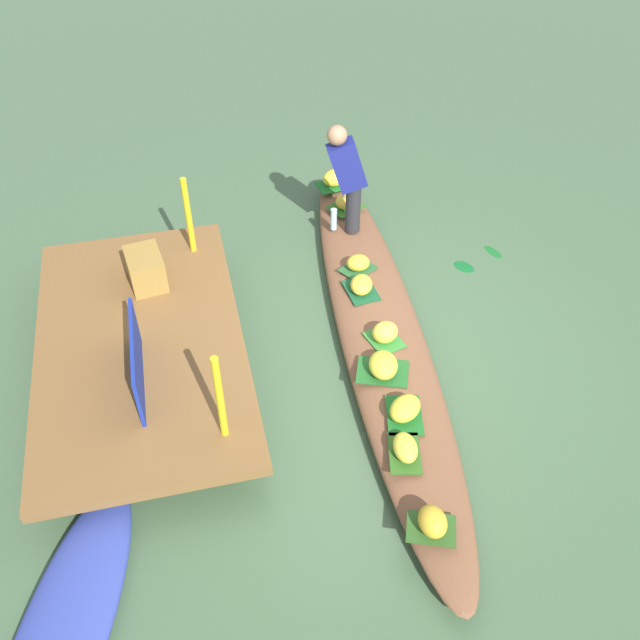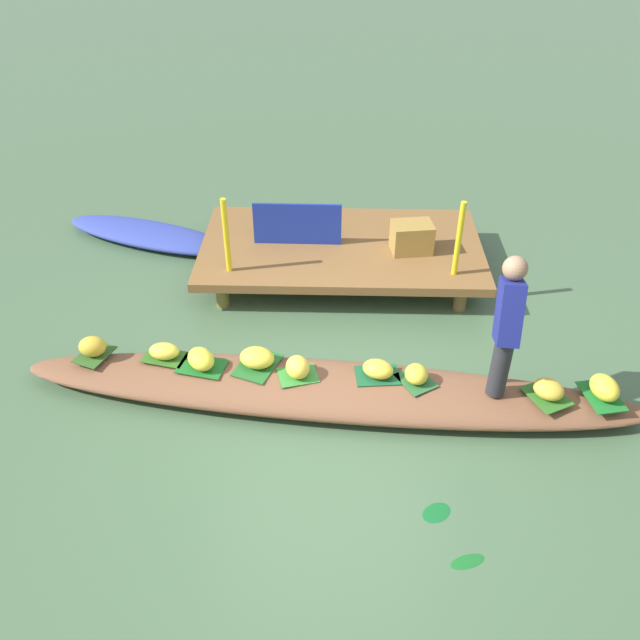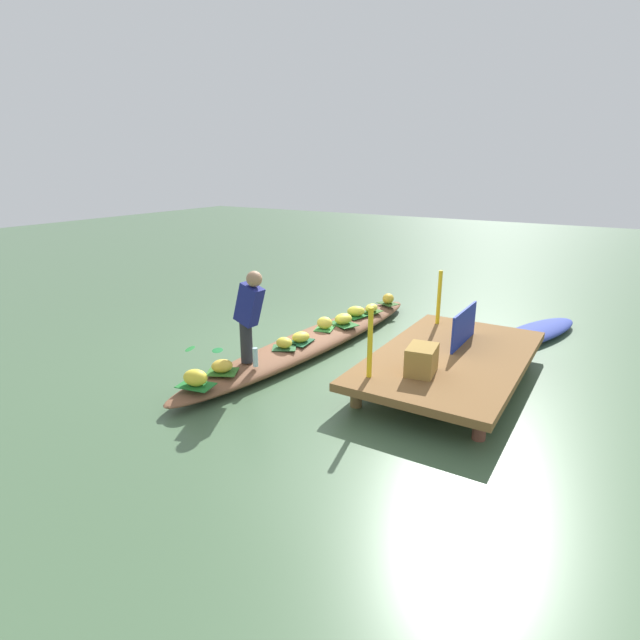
{
  "view_description": "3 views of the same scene",
  "coord_description": "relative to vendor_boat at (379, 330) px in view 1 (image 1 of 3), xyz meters",
  "views": [
    {
      "loc": [
        -4.54,
        1.65,
        4.73
      ],
      "look_at": [
        0.07,
        0.56,
        0.31
      ],
      "focal_mm": 39.41,
      "sensor_mm": 36.0,
      "label": 1
    },
    {
      "loc": [
        0.06,
        -4.36,
        4.1
      ],
      "look_at": [
        -0.09,
        0.67,
        0.41
      ],
      "focal_mm": 36.79,
      "sensor_mm": 36.0,
      "label": 2
    },
    {
      "loc": [
        6.24,
        3.93,
        2.75
      ],
      "look_at": [
        -0.01,
        0.11,
        0.48
      ],
      "focal_mm": 28.37,
      "sensor_mm": 36.0,
      "label": 3
    }
  ],
  "objects": [
    {
      "name": "banana_bunch_3",
      "position": [
        0.78,
        0.0,
        0.21
      ],
      "size": [
        0.21,
        0.24,
        0.16
      ],
      "primitive_type": "ellipsoid",
      "rotation": [
        0.0,
        0.0,
        4.75
      ],
      "color": "gold",
      "rests_on": "vendor_boat"
    },
    {
      "name": "leaf_mat_1",
      "position": [
        -1.14,
        0.14,
        0.13
      ],
      "size": [
        0.47,
        0.37,
        0.01
      ],
      "primitive_type": "cube",
      "rotation": [
        0.0,
        0.0,
        2.92
      ],
      "color": "#1C6423",
      "rests_on": "vendor_boat"
    },
    {
      "name": "leaf_mat_7",
      "position": [
        -0.64,
        0.17,
        0.13
      ],
      "size": [
        0.46,
        0.53,
        0.01
      ],
      "primitive_type": "cube",
      "rotation": [
        0.0,
        0.0,
        1.2
      ],
      "color": "#236027",
      "rests_on": "vendor_boat"
    },
    {
      "name": "leaf_mat_4",
      "position": [
        -2.17,
        0.28,
        0.13
      ],
      "size": [
        0.37,
        0.42,
        0.01
      ],
      "primitive_type": "cube",
      "rotation": [
        0.0,
        0.0,
        1.2
      ],
      "color": "#2E5721",
      "rests_on": "vendor_boat"
    },
    {
      "name": "railing_post_east",
      "position": [
        1.32,
        1.59,
        0.67
      ],
      "size": [
        0.06,
        0.06,
        0.84
      ],
      "primitive_type": "cylinder",
      "color": "yellow",
      "rests_on": "dock_platform"
    },
    {
      "name": "market_banner",
      "position": [
        -0.38,
        2.19,
        0.5
      ],
      "size": [
        0.99,
        0.04,
        0.49
      ],
      "primitive_type": "cube",
      "rotation": [
        0.0,
        0.0,
        -0.01
      ],
      "color": "navy",
      "rests_on": "dock_platform"
    },
    {
      "name": "produce_crate",
      "position": [
        0.89,
        2.07,
        0.42
      ],
      "size": [
        0.48,
        0.38,
        0.33
      ],
      "primitive_type": "cube",
      "rotation": [
        0.0,
        0.0,
        0.14
      ],
      "color": "olive",
      "rests_on": "dock_platform"
    },
    {
      "name": "banana_bunch_1",
      "position": [
        -1.14,
        0.14,
        0.21
      ],
      "size": [
        0.36,
        0.37,
        0.17
      ],
      "primitive_type": "ellipsoid",
      "rotation": [
        0.0,
        0.0,
        2.2
      ],
      "color": "yellow",
      "rests_on": "vendor_boat"
    },
    {
      "name": "water_bottle",
      "position": [
        1.51,
        0.07,
        0.25
      ],
      "size": [
        0.07,
        0.07,
        0.25
      ],
      "primitive_type": "cylinder",
      "color": "silver",
      "rests_on": "vendor_boat"
    },
    {
      "name": "canal_water",
      "position": [
        0.0,
        0.0,
        -0.12
      ],
      "size": [
        40.0,
        40.0,
        0.0
      ],
      "primitive_type": "plane",
      "color": "#456343",
      "rests_on": "ground"
    },
    {
      "name": "banana_bunch_0",
      "position": [
        -0.26,
        0.04,
        0.22
      ],
      "size": [
        0.28,
        0.3,
        0.19
      ],
      "primitive_type": "ellipsoid",
      "rotation": [
        0.0,
        0.0,
        5.04
      ],
      "color": "yellow",
      "rests_on": "vendor_boat"
    },
    {
      "name": "banana_bunch_6",
      "position": [
        1.89,
        -0.17,
        0.21
      ],
      "size": [
        0.35,
        0.34,
        0.16
      ],
      "primitive_type": "ellipsoid",
      "rotation": [
        0.0,
        0.0,
        5.55
      ],
      "color": "gold",
      "rests_on": "vendor_boat"
    },
    {
      "name": "banana_bunch_2",
      "position": [
        2.36,
        -0.16,
        0.23
      ],
      "size": [
        0.29,
        0.34,
        0.2
      ],
      "primitive_type": "ellipsoid",
      "rotation": [
        0.0,
        0.0,
        5.0
      ],
      "color": "yellow",
      "rests_on": "vendor_boat"
    },
    {
      "name": "banana_bunch_4",
      "position": [
        -2.17,
        0.28,
        0.22
      ],
      "size": [
        0.25,
        0.2,
        0.19
      ],
      "primitive_type": "ellipsoid",
      "rotation": [
        0.0,
        0.0,
        3.15
      ],
      "color": "gold",
      "rests_on": "vendor_boat"
    },
    {
      "name": "leaf_mat_8",
      "position": [
        -1.5,
        0.26,
        0.13
      ],
      "size": [
        0.44,
        0.33,
        0.01
      ],
      "primitive_type": "cube",
      "rotation": [
        0.0,
        0.0,
        2.91
      ],
      "color": "#30611E",
      "rests_on": "vendor_boat"
    },
    {
      "name": "leaf_mat_2",
      "position": [
        2.36,
        -0.16,
        0.13
      ],
      "size": [
        0.35,
        0.46,
        0.01
      ],
      "primitive_type": "cube",
      "rotation": [
        0.0,
        0.0,
        1.76
      ],
      "color": "#1D6D29",
      "rests_on": "vendor_boat"
    },
    {
      "name": "drifting_plant_0",
      "position": [
        0.85,
        -1.21,
        -0.12
      ],
      "size": [
        0.29,
        0.27,
        0.01
      ],
      "primitive_type": "ellipsoid",
      "rotation": [
        0.0,
        0.0,
        0.6
      ],
      "color": "#146129",
      "rests_on": "ground"
    },
    {
      "name": "banana_bunch_7",
      "position": [
        -0.64,
        0.17,
        0.22
      ],
      "size": [
        0.36,
        0.31,
        0.17
      ],
      "primitive_type": "ellipsoid",
      "rotation": [
        0.0,
        0.0,
        2.94
      ],
      "color": "yellow",
      "rests_on": "vendor_boat"
    },
    {
      "name": "leaf_mat_6",
      "position": [
        1.89,
        -0.17,
        0.13
      ],
      "size": [
        0.43,
        0.46,
        0.01
      ],
      "primitive_type": "cube",
      "rotation": [
        0.0,
        0.0,
        2.03
      ],
      "color": "#2F6B23",
      "rests_on": "vendor_boat"
    },
    {
      "name": "railing_post_west",
      "position": [
        -1.08,
        1.59,
        0.67
      ],
      "size": [
        0.06,
        0.06,
        0.84
      ],
      "primitive_type": "cylinder",
      "color": "yellow",
      "rests_on": "dock_platform"
    },
    {
      "name": "vendor_boat",
      "position": [
        0.0,
        0.0,
        0.0
      ],
      "size": [
        5.64,
        1.26,
        0.25
      ],
      "primitive_type": "ellipsoid",
      "rotation": [
        0.0,
        0.0,
        -0.08
      ],
      "color": "brown",
      "rests_on": "ground"
    },
    {
      "name": "leaf_mat_5",
      "position": [
        0.45,
        0.06,
        0.13
      ],
      "size": [
        0.41,
        0.31,
        0.01
      ],
      "primitive_type": "cube",
      "rotation": [
        0.0,
        0.0,
        0.09
      ],
      "color": "#19542F",
      "rests_on": "vendor_boat"
    },
    {
      "name": "banana_bunch_5",
      "position": [
        0.45,
        0.06,
        0.2
      ],
      "size": [
        0.34,
        0.3,
        0.15
      ],
      "primitive_type": "ellipsoid",
      "rotation": [
        0.0,
        0.0,
        2.77
      ],
      "color": "yellow",
      "rests_on": "vendor_boat"
    },
    {
      "name": "dock_platform",
      "position": [
        0.12,
        2.19,
        0.19
      ],
      "size": [
        3.2,
        1.8,
        0.38
      ],
      "color": "brown",
      "rests_on": "ground"
    },
    {
      "name": "moored_boat",
      "position": [
        -2.29,
        2.85,
        -0.03
      ],
      "size": [
        2.42,
        1.35,
        0.19
      ],
      "primitive_type": "ellipsoid",
      "rotation": [
        0.0,
        0.0,
        -0.33
      ],
      "color": "#3444A2",
      "rests_on": "ground"
    },
    {
      "name": "leaf_mat_0",
      "position": [
        -0.26,
        0.04,
        0.13
      ],
      "size": [
        0.4,
        0.35,
        0.01
      ],
      "primitive_type": "cube",
      "rotation": [
        0.0,
        0.0,
        0.26
      ],
      "color": "#368534",
      "rests_on": "vendor_boat"
    },
    {
      "name": "vendor_person",
      "position": [
        1.46,
        -0.05,
        0.83
      ],
      "size": [
        0.22,
        0.44,
        1.24
      ],
      "color": "#28282D",
      "rests_on": "vendor_boat"
    },
    {
      "name": "banana_bunch_8",
      "position": [
        -1.5,
        0.26,
        0.2
      ],
      "size": [
        0.3,
        0.21,
        0.14
      ],
      "primitive_type": "ellipsoid",
      "rotation": [
        0.0,
        0.0,
        3.05
      ],
      "color": "yellow",
      "rests_on": "vendor_boat"
    },
    {
      "name": "drifting_plant_1",
      "position": [
        1.02,
        -1.62,
        -0.12
      ],
      "size": [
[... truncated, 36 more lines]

